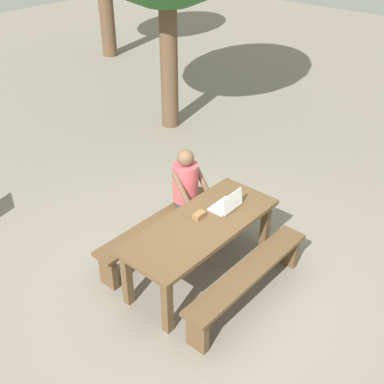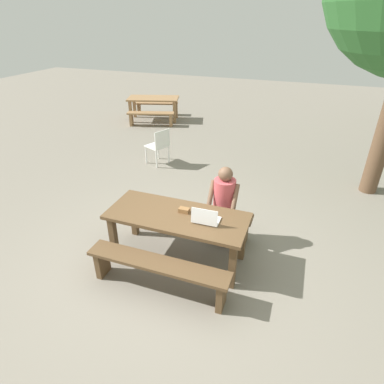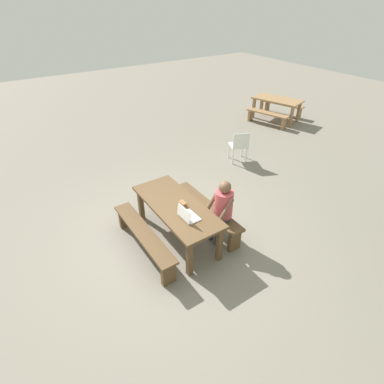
{
  "view_description": "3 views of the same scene",
  "coord_description": "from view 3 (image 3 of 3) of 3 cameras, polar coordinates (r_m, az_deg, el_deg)",
  "views": [
    {
      "loc": [
        -3.27,
        -2.74,
        3.9
      ],
      "look_at": [
        0.13,
        0.25,
        1.0
      ],
      "focal_mm": 44.21,
      "sensor_mm": 36.0,
      "label": 1
    },
    {
      "loc": [
        1.46,
        -3.4,
        3.18
      ],
      "look_at": [
        0.13,
        0.25,
        1.0
      ],
      "focal_mm": 29.93,
      "sensor_mm": 36.0,
      "label": 2
    },
    {
      "loc": [
        3.72,
        -2.15,
        3.9
      ],
      "look_at": [
        0.13,
        0.25,
        1.0
      ],
      "focal_mm": 28.15,
      "sensor_mm": 36.0,
      "label": 3
    }
  ],
  "objects": [
    {
      "name": "bench_mid_north",
      "position": [
        12.15,
        16.93,
        15.25
      ],
      "size": [
        1.51,
        0.72,
        0.43
      ],
      "rotation": [
        0.0,
        0.0,
        0.3
      ],
      "color": "#9E754C",
      "rests_on": "ground"
    },
    {
      "name": "bench_mid_south",
      "position": [
        11.02,
        14.05,
        13.86
      ],
      "size": [
        1.51,
        0.72,
        0.43
      ],
      "rotation": [
        0.0,
        0.0,
        0.3
      ],
      "color": "#9E754C",
      "rests_on": "ground"
    },
    {
      "name": "laptop",
      "position": [
        4.98,
        -0.84,
        -4.45
      ],
      "size": [
        0.36,
        0.26,
        0.23
      ],
      "rotation": [
        0.0,
        0.0,
        3.17
      ],
      "color": "white",
      "rests_on": "picnic_table_front"
    },
    {
      "name": "bench_far",
      "position": [
        5.86,
        2.78,
        -3.44
      ],
      "size": [
        1.89,
        0.3,
        0.46
      ],
      "color": "brown",
      "rests_on": "ground"
    },
    {
      "name": "small_pouch",
      "position": [
        5.29,
        -1.79,
        -2.2
      ],
      "size": [
        0.15,
        0.09,
        0.06
      ],
      "color": "olive",
      "rests_on": "picnic_table_front"
    },
    {
      "name": "bench_near",
      "position": [
        5.34,
        -9.15,
        -8.29
      ],
      "size": [
        1.89,
        0.3,
        0.46
      ],
      "color": "brown",
      "rests_on": "ground"
    },
    {
      "name": "person_seated",
      "position": [
        5.31,
        5.71,
        -2.82
      ],
      "size": [
        0.44,
        0.42,
        1.25
      ],
      "color": "#333847",
      "rests_on": "ground"
    },
    {
      "name": "ground_plane",
      "position": [
        5.8,
        -2.78,
        -8.46
      ],
      "size": [
        30.0,
        30.0,
        0.0
      ],
      "primitive_type": "plane",
      "color": "gray"
    },
    {
      "name": "plastic_chair",
      "position": [
        8.21,
        8.92,
        8.69
      ],
      "size": [
        0.58,
        0.58,
        0.86
      ],
      "rotation": [
        0.0,
        0.0,
        4.29
      ],
      "color": "white",
      "rests_on": "ground"
    },
    {
      "name": "picnic_table_front",
      "position": [
        5.39,
        -2.97,
        -3.38
      ],
      "size": [
        1.96,
        0.81,
        0.75
      ],
      "color": "brown",
      "rests_on": "ground"
    },
    {
      "name": "picnic_table_mid",
      "position": [
        11.49,
        15.8,
        16.06
      ],
      "size": [
        1.81,
        1.25,
        0.75
      ],
      "rotation": [
        0.0,
        0.0,
        0.3
      ],
      "color": "#9E754C",
      "rests_on": "ground"
    }
  ]
}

